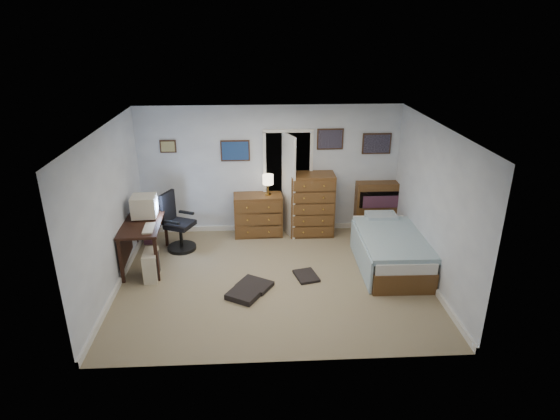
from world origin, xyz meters
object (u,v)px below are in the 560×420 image
at_px(tall_dresser, 312,204).
at_px(bed, 389,249).
at_px(low_dresser, 258,215).
at_px(computer_desk, 138,231).
at_px(office_chair, 177,228).

xyz_separation_m(tall_dresser, bed, (1.18, -1.37, -0.31)).
height_order(low_dresser, tall_dresser, tall_dresser).
bearing_deg(tall_dresser, computer_desk, -160.99).
bearing_deg(computer_desk, bed, -7.46).
xyz_separation_m(computer_desk, office_chair, (0.57, 0.52, -0.19)).
bearing_deg(tall_dresser, office_chair, -167.83).
bearing_deg(office_chair, low_dresser, 44.67).
height_order(computer_desk, low_dresser, low_dresser).
distance_m(computer_desk, office_chair, 0.80).
distance_m(office_chair, bed, 3.80).
relative_size(computer_desk, low_dresser, 1.53).
relative_size(office_chair, tall_dresser, 0.88).
relative_size(computer_desk, tall_dresser, 1.15).
xyz_separation_m(computer_desk, bed, (4.28, -0.31, -0.31)).
distance_m(computer_desk, tall_dresser, 3.28).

